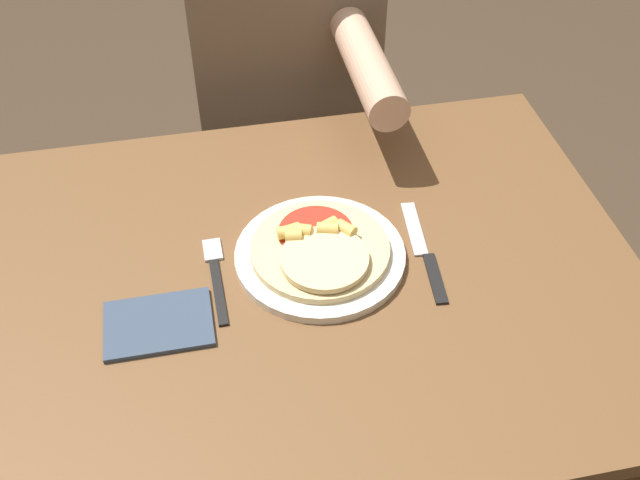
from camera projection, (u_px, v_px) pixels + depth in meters
dining_table at (300, 327)px, 1.21m from camera, size 1.03×0.78×0.75m
plate at (320, 255)px, 1.14m from camera, size 0.26×0.26×0.01m
pizza at (320, 249)px, 1.13m from camera, size 0.21×0.21×0.04m
fork at (216, 274)px, 1.12m from camera, size 0.03×0.18×0.00m
knife at (424, 252)px, 1.15m from camera, size 0.03×0.22×0.00m
napkin at (158, 324)px, 1.05m from camera, size 0.15×0.11×0.01m
person_diner at (285, 80)px, 1.59m from camera, size 0.37×0.52×1.19m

